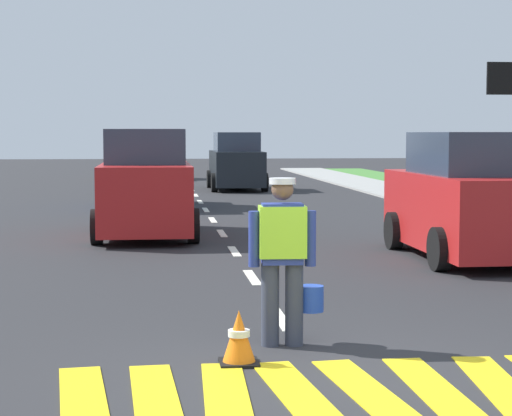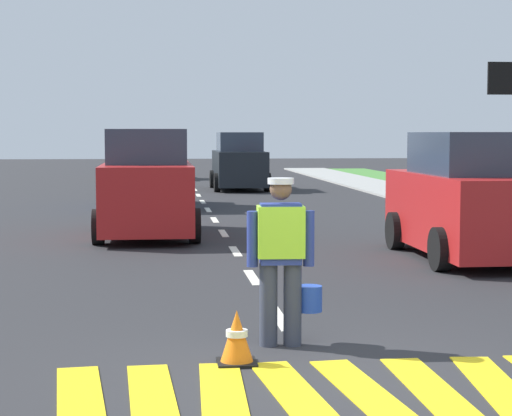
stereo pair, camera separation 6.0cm
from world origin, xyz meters
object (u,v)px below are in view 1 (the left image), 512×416
at_px(traffic_cone_near, 239,338).
at_px(car_outgoing_far, 236,163).
at_px(car_oncoming_lead, 146,187).
at_px(car_parked_curbside, 470,200).
at_px(car_oncoming_second, 152,171).
at_px(road_worker, 285,253).
at_px(car_oncoming_third, 146,158).

distance_m(traffic_cone_near, car_outgoing_far, 26.18).
bearing_deg(car_oncoming_lead, car_parked_curbside, -36.32).
distance_m(car_parked_curbside, car_outgoing_far, 19.51).
height_order(car_oncoming_second, car_oncoming_lead, car_oncoming_second).
bearing_deg(car_outgoing_far, car_parked_curbside, -83.54).
height_order(car_parked_curbside, car_outgoing_far, car_outgoing_far).
distance_m(road_worker, car_parked_curbside, 7.19).
relative_size(car_parked_curbside, car_oncoming_lead, 1.01).
bearing_deg(traffic_cone_near, car_parked_curbside, 55.93).
bearing_deg(car_parked_curbside, car_oncoming_third, 101.29).
relative_size(traffic_cone_near, car_oncoming_second, 0.12).
distance_m(car_parked_curbside, car_oncoming_lead, 6.76).
bearing_deg(car_oncoming_second, road_worker, -85.71).
xyz_separation_m(traffic_cone_near, car_oncoming_second, (-0.80, 18.34, 0.79)).
bearing_deg(traffic_cone_near, car_oncoming_second, 92.51).
bearing_deg(traffic_cone_near, road_worker, 53.65).
xyz_separation_m(road_worker, car_outgoing_far, (1.81, 25.36, 0.07)).
bearing_deg(traffic_cone_near, car_outgoing_far, 84.90).
bearing_deg(car_oncoming_lead, car_oncoming_second, 89.11).
distance_m(road_worker, car_oncoming_second, 17.68).
xyz_separation_m(car_outgoing_far, car_oncoming_lead, (-3.25, -15.38, 0.02)).
distance_m(road_worker, car_outgoing_far, 25.43).
bearing_deg(car_oncoming_lead, traffic_cone_near, -85.07).
bearing_deg(car_oncoming_lead, car_outgoing_far, 78.08).
height_order(car_parked_curbside, car_oncoming_third, car_parked_curbside).
bearing_deg(car_outgoing_far, road_worker, -94.07).
xyz_separation_m(car_parked_curbside, car_oncoming_lead, (-5.44, 4.00, 0.03)).
relative_size(road_worker, car_parked_curbside, 0.38).
bearing_deg(car_parked_curbside, road_worker, -123.79).
xyz_separation_m(road_worker, car_oncoming_second, (-1.32, 17.63, 0.11)).
height_order(road_worker, car_oncoming_third, car_oncoming_third).
height_order(traffic_cone_near, car_parked_curbside, car_parked_curbside).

